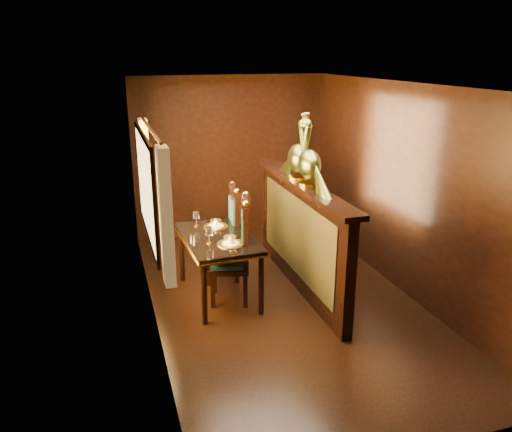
# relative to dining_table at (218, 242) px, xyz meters

# --- Properties ---
(ground) EXTENTS (5.00, 5.00, 0.00)m
(ground) POSITION_rel_dining_table_xyz_m (0.70, -0.37, -0.70)
(ground) COLOR black
(ground) RESTS_ON ground
(room_shell) EXTENTS (3.04, 5.04, 2.52)m
(room_shell) POSITION_rel_dining_table_xyz_m (0.62, -0.35, 0.88)
(room_shell) COLOR black
(room_shell) RESTS_ON ground
(partition) EXTENTS (0.26, 2.70, 1.36)m
(partition) POSITION_rel_dining_table_xyz_m (1.02, -0.07, 0.01)
(partition) COLOR black
(partition) RESTS_ON ground
(dining_table) EXTENTS (0.86, 1.34, 0.97)m
(dining_table) POSITION_rel_dining_table_xyz_m (0.00, 0.00, 0.00)
(dining_table) COLOR black
(dining_table) RESTS_ON ground
(chair_left) EXTENTS (0.58, 0.59, 1.29)m
(chair_left) POSITION_rel_dining_table_xyz_m (0.22, -0.17, -0.03)
(chair_left) COLOR black
(chair_left) RESTS_ON ground
(chair_right) EXTENTS (0.49, 0.51, 1.25)m
(chair_right) POSITION_rel_dining_table_xyz_m (0.26, 0.47, -0.05)
(chair_right) COLOR black
(chair_right) RESTS_ON ground
(peacock_left) EXTENTS (0.25, 0.68, 0.80)m
(peacock_left) POSITION_rel_dining_table_xyz_m (1.03, -0.25, 1.06)
(peacock_left) COLOR #1A4F32
(peacock_left) RESTS_ON partition
(peacock_right) EXTENTS (0.26, 0.69, 0.82)m
(peacock_right) POSITION_rel_dining_table_xyz_m (1.03, 0.07, 1.07)
(peacock_right) COLOR #1A4F32
(peacock_right) RESTS_ON partition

